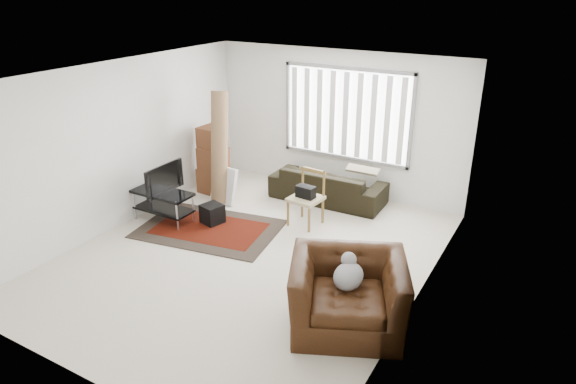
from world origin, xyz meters
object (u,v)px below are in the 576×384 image
tv_stand (163,200)px  moving_boxes (213,162)px  side_chair (306,196)px  armchair (348,290)px  sofa (328,180)px

tv_stand → moving_boxes: bearing=91.2°
side_chair → moving_boxes: bearing=176.4°
moving_boxes → armchair: moving_boxes is taller
moving_boxes → sofa: (2.09, 0.70, -0.20)m
tv_stand → armchair: 4.04m
sofa → side_chair: (0.11, -1.07, 0.11)m
moving_boxes → sofa: bearing=18.6°
tv_stand → sofa: size_ratio=0.50×
tv_stand → armchair: (3.89, -1.10, 0.11)m
moving_boxes → side_chair: size_ratio=1.39×
tv_stand → moving_boxes: (-0.03, 1.46, 0.22)m
tv_stand → armchair: bearing=-15.8°
moving_boxes → side_chair: (2.21, -0.37, -0.09)m
sofa → armchair: armchair is taller
tv_stand → armchair: armchair is taller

